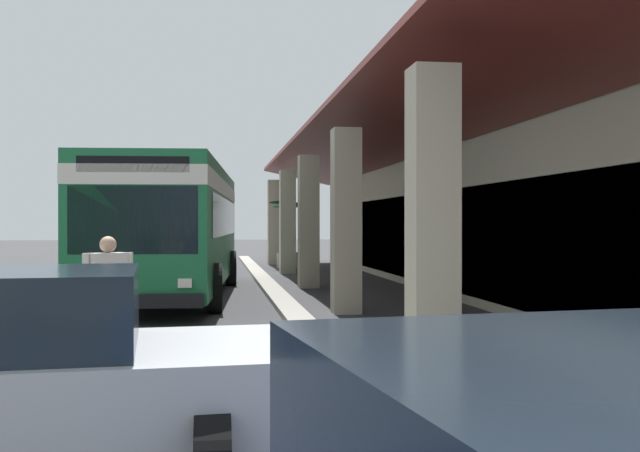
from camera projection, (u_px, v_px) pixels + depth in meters
The scene contains 6 objects.
ground at pixel (375, 280), 23.67m from camera, with size 120.00×120.00×0.00m, color #38383A.
curb_strip at pixel (269, 286), 20.80m from camera, with size 35.93×0.50×0.12m, color #9E998E.
plaza_building at pixel (596, 160), 22.14m from camera, with size 30.24×14.70×7.29m.
transit_bus at pixel (173, 221), 18.62m from camera, with size 11.36×3.35×3.34m.
pedestrian at pixel (108, 291), 9.84m from camera, with size 0.44×0.62×1.62m.
potted_palm at pixel (290, 252), 30.37m from camera, with size 2.00×1.77×2.72m.
Camera 1 is at (23.19, 2.97, 1.79)m, focal length 42.36 mm.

